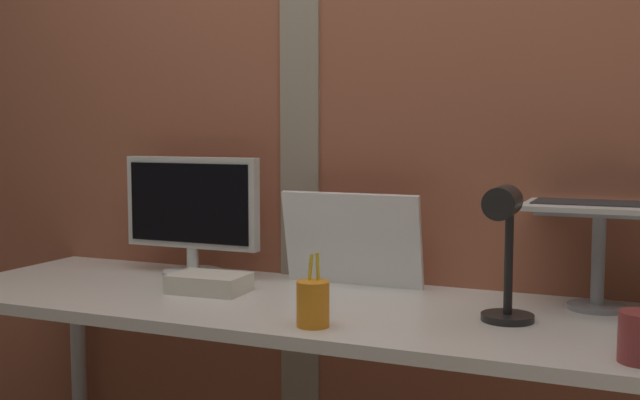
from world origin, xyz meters
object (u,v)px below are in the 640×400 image
Objects in this scene: laptop at (603,181)px; whiteboard_panel at (351,240)px; desk_lamp at (505,240)px; pen_cup at (313,303)px; monitor at (192,209)px.

whiteboard_panel is at bearing -175.53° from laptop.
pen_cup is (-0.39, -0.17, -0.14)m from desk_lamp.
pen_cup is (-0.56, -0.50, -0.26)m from laptop.
desk_lamp is at bearing -117.98° from laptop.
monitor is 1.16m from laptop.
laptop is 0.80m from pen_cup.
desk_lamp is (0.97, -0.26, -0.00)m from monitor.
monitor reaches higher than pen_cup.
whiteboard_panel is (-0.65, -0.05, -0.18)m from laptop.
pen_cup is (0.59, -0.42, -0.15)m from monitor.
monitor is 1.10× the size of whiteboard_panel.
whiteboard_panel reaches higher than pen_cup.
laptop reaches higher than monitor.
laptop reaches higher than desk_lamp.
desk_lamp is at bearing -14.78° from monitor.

